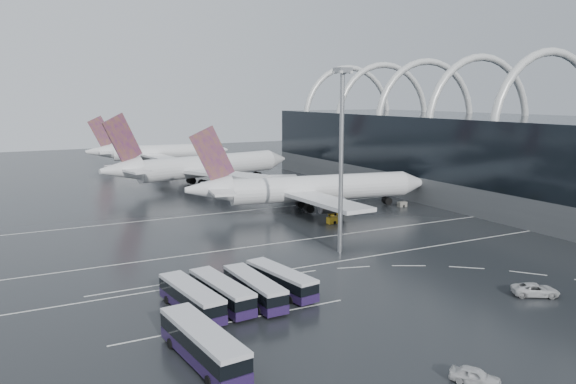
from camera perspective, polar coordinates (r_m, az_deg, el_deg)
name	(u,v)px	position (r m, az deg, el deg)	size (l,w,h in m)	color
ground	(339,257)	(88.82, 5.17, -6.60)	(420.00, 420.00, 0.00)	black
terminal	(515,157)	(142.12, 22.07, 3.36)	(42.00, 160.00, 34.90)	#525456
lane_marking_near	(346,260)	(87.21, 5.89, -6.91)	(120.00, 0.25, 0.01)	silver
lane_marking_mid	(302,240)	(98.73, 1.39, -4.88)	(120.00, 0.25, 0.01)	silver
lane_marking_far	(240,211)	(123.32, -4.93, -1.95)	(120.00, 0.25, 0.01)	silver
bus_bay_line_south	(236,321)	(64.84, -5.35, -12.91)	(28.00, 0.25, 0.01)	silver
bus_bay_line_north	(191,280)	(78.97, -9.82, -8.80)	(28.00, 0.25, 0.01)	silver
airliner_main	(309,189)	(122.97, 2.13, 0.30)	(55.99, 48.52, 18.99)	silver
airliner_gate_b	(200,167)	(159.25, -8.93, 2.51)	(59.44, 52.60, 20.78)	silver
airliner_gate_c	(157,153)	(209.89, -13.15, 3.92)	(51.05, 46.75, 18.18)	silver
bus_row_near_a	(191,298)	(67.36, -9.81, -10.54)	(4.25, 13.06, 3.16)	#1F123A
bus_row_near_b	(221,292)	(68.85, -6.78, -10.04)	(4.05, 12.81, 3.10)	#1F123A
bus_row_near_c	(254,288)	(69.75, -3.45, -9.73)	(3.29, 12.67, 3.10)	#1F123A
bus_row_near_d	(281,280)	(72.69, -0.73, -8.92)	(4.54, 12.61, 3.04)	#1F123A
bus_row_far_a	(203,344)	(55.31, -8.64, -14.99)	(4.44, 14.23, 3.45)	#1F123A
van_curve_a	(535,290)	(78.29, 23.84, -9.07)	(2.64, 5.72, 1.59)	silver
van_curve_b	(475,376)	(54.18, 18.47, -17.31)	(1.75, 4.34, 1.48)	silver
floodlight_mast	(342,138)	(88.49, 5.46, 5.45)	(2.24, 2.24, 29.21)	gray
gse_cart_belly_b	(347,207)	(125.50, 6.00, -1.48)	(2.26, 1.34, 1.23)	slate
gse_cart_belly_c	(333,220)	(111.57, 4.59, -2.87)	(2.30, 1.36, 1.25)	#B98D18
gse_cart_belly_d	(402,204)	(130.41, 11.52, -1.23)	(2.03, 1.20, 1.11)	slate
gse_cart_belly_e	(334,212)	(119.24, 4.67, -2.07)	(2.12, 1.25, 1.15)	#B98D18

